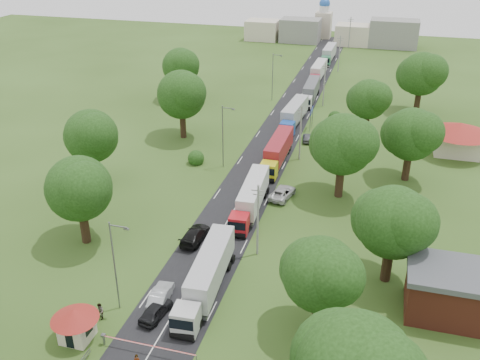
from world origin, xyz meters
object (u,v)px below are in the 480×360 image
(info_sign, at_px, (312,114))
(car_lane_front, at_px, (156,311))
(boom_barrier, at_px, (135,343))
(truck_0, at_px, (207,275))
(guard_booth, at_px, (75,320))
(car_lane_mid, at_px, (161,296))

(info_sign, xyz_separation_m, car_lane_front, (-6.64, -55.22, -2.26))
(info_sign, bearing_deg, car_lane_front, -96.86)
(boom_barrier, height_order, car_lane_front, car_lane_front)
(boom_barrier, relative_size, truck_0, 0.63)
(car_lane_front, bearing_deg, guard_booth, 47.54)
(guard_booth, distance_m, car_lane_mid, 8.91)
(info_sign, xyz_separation_m, car_lane_mid, (-7.07, -53.00, -2.22))
(guard_booth, relative_size, car_lane_mid, 0.93)
(car_lane_mid, bearing_deg, info_sign, -103.74)
(guard_booth, bearing_deg, truck_0, 46.18)
(guard_booth, height_order, truck_0, truck_0)
(truck_0, bearing_deg, car_lane_mid, -145.44)
(info_sign, relative_size, car_lane_mid, 0.86)
(boom_barrier, bearing_deg, truck_0, 69.95)
(car_lane_front, relative_size, car_lane_mid, 0.92)
(truck_0, distance_m, car_lane_front, 6.39)
(car_lane_mid, bearing_deg, truck_0, -151.58)
(info_sign, relative_size, truck_0, 0.28)
(truck_0, bearing_deg, guard_booth, -133.82)
(boom_barrier, distance_m, car_lane_front, 4.78)
(truck_0, distance_m, car_lane_mid, 5.16)
(boom_barrier, distance_m, truck_0, 10.53)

